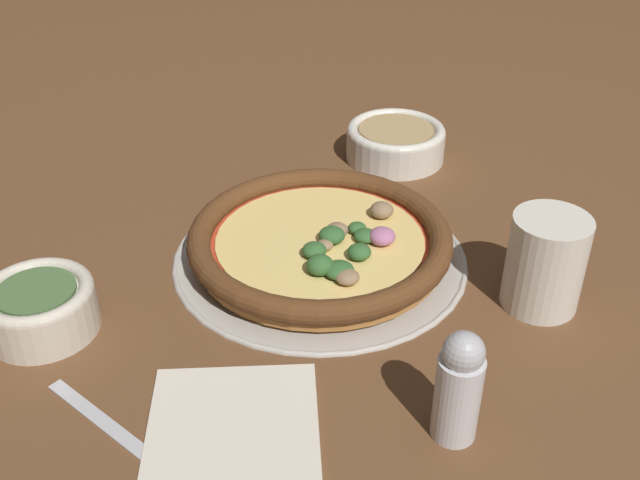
{
  "coord_description": "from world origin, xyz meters",
  "views": [
    {
      "loc": [
        -0.61,
        -0.26,
        0.46
      ],
      "look_at": [
        0.0,
        0.0,
        0.02
      ],
      "focal_mm": 42.0,
      "sensor_mm": 36.0,
      "label": 1
    }
  ],
  "objects_px": {
    "pizza": "(321,240)",
    "pepper_shaker": "(459,386)",
    "pizza_tray": "(320,256)",
    "napkin": "(232,438)",
    "bowl_far": "(40,306)",
    "drinking_cup": "(545,262)",
    "fork": "(135,446)",
    "bowl_near": "(392,140)"
  },
  "relations": [
    {
      "from": "pizza",
      "to": "pepper_shaker",
      "type": "height_order",
      "value": "pepper_shaker"
    },
    {
      "from": "bowl_far",
      "to": "fork",
      "type": "distance_m",
      "value": 0.19
    },
    {
      "from": "pepper_shaker",
      "to": "fork",
      "type": "bearing_deg",
      "value": 116.45
    },
    {
      "from": "pizza",
      "to": "fork",
      "type": "height_order",
      "value": "pizza"
    },
    {
      "from": "bowl_far",
      "to": "pizza",
      "type": "bearing_deg",
      "value": -43.15
    },
    {
      "from": "bowl_far",
      "to": "napkin",
      "type": "distance_m",
      "value": 0.24
    },
    {
      "from": "pizza",
      "to": "napkin",
      "type": "bearing_deg",
      "value": -172.51
    },
    {
      "from": "pizza",
      "to": "bowl_near",
      "type": "xyz_separation_m",
      "value": [
        0.26,
        0.01,
        0.0
      ]
    },
    {
      "from": "pizza",
      "to": "napkin",
      "type": "xyz_separation_m",
      "value": [
        -0.26,
        -0.03,
        -0.02
      ]
    },
    {
      "from": "pizza",
      "to": "fork",
      "type": "xyz_separation_m",
      "value": [
        -0.3,
        0.03,
        -0.02
      ]
    },
    {
      "from": "pizza_tray",
      "to": "pizza",
      "type": "height_order",
      "value": "pizza"
    },
    {
      "from": "napkin",
      "to": "bowl_near",
      "type": "bearing_deg",
      "value": 4.39
    },
    {
      "from": "pizza",
      "to": "bowl_far",
      "type": "distance_m",
      "value": 0.28
    },
    {
      "from": "bowl_far",
      "to": "drinking_cup",
      "type": "height_order",
      "value": "drinking_cup"
    },
    {
      "from": "pizza",
      "to": "drinking_cup",
      "type": "height_order",
      "value": "drinking_cup"
    },
    {
      "from": "pizza",
      "to": "drinking_cup",
      "type": "xyz_separation_m",
      "value": [
        0.01,
        -0.23,
        0.02
      ]
    },
    {
      "from": "pizza",
      "to": "napkin",
      "type": "distance_m",
      "value": 0.26
    },
    {
      "from": "pizza_tray",
      "to": "drinking_cup",
      "type": "xyz_separation_m",
      "value": [
        0.01,
        -0.23,
        0.05
      ]
    },
    {
      "from": "fork",
      "to": "pepper_shaker",
      "type": "bearing_deg",
      "value": 43.1
    },
    {
      "from": "drinking_cup",
      "to": "napkin",
      "type": "bearing_deg",
      "value": 144.98
    },
    {
      "from": "bowl_far",
      "to": "napkin",
      "type": "xyz_separation_m",
      "value": [
        -0.05,
        -0.23,
        -0.02
      ]
    },
    {
      "from": "pizza",
      "to": "bowl_far",
      "type": "xyz_separation_m",
      "value": [
        -0.21,
        0.19,
        0.0
      ]
    },
    {
      "from": "napkin",
      "to": "pepper_shaker",
      "type": "relative_size",
      "value": 2.04
    },
    {
      "from": "bowl_near",
      "to": "pepper_shaker",
      "type": "xyz_separation_m",
      "value": [
        -0.44,
        -0.2,
        0.02
      ]
    },
    {
      "from": "napkin",
      "to": "drinking_cup",
      "type": "bearing_deg",
      "value": -35.02
    },
    {
      "from": "bowl_near",
      "to": "napkin",
      "type": "xyz_separation_m",
      "value": [
        -0.52,
        -0.04,
        -0.02
      ]
    },
    {
      "from": "bowl_near",
      "to": "pizza_tray",
      "type": "bearing_deg",
      "value": -179.06
    },
    {
      "from": "fork",
      "to": "drinking_cup",
      "type": "bearing_deg",
      "value": 66.6
    },
    {
      "from": "pizza",
      "to": "pepper_shaker",
      "type": "relative_size",
      "value": 2.75
    },
    {
      "from": "napkin",
      "to": "bowl_far",
      "type": "bearing_deg",
      "value": 77.01
    },
    {
      "from": "bowl_near",
      "to": "fork",
      "type": "bearing_deg",
      "value": 177.09
    },
    {
      "from": "bowl_near",
      "to": "fork",
      "type": "relative_size",
      "value": 0.68
    },
    {
      "from": "pizza",
      "to": "fork",
      "type": "distance_m",
      "value": 0.3
    },
    {
      "from": "pizza",
      "to": "pizza_tray",
      "type": "bearing_deg",
      "value": 74.11
    },
    {
      "from": "napkin",
      "to": "fork",
      "type": "distance_m",
      "value": 0.08
    },
    {
      "from": "bowl_far",
      "to": "bowl_near",
      "type": "bearing_deg",
      "value": -22.22
    },
    {
      "from": "bowl_far",
      "to": "napkin",
      "type": "height_order",
      "value": "bowl_far"
    },
    {
      "from": "pizza_tray",
      "to": "napkin",
      "type": "relative_size",
      "value": 1.52
    },
    {
      "from": "bowl_far",
      "to": "pepper_shaker",
      "type": "height_order",
      "value": "pepper_shaker"
    },
    {
      "from": "pizza_tray",
      "to": "pepper_shaker",
      "type": "height_order",
      "value": "pepper_shaker"
    },
    {
      "from": "napkin",
      "to": "pizza_tray",
      "type": "bearing_deg",
      "value": 7.74
    },
    {
      "from": "pepper_shaker",
      "to": "bowl_near",
      "type": "bearing_deg",
      "value": 24.18
    }
  ]
}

